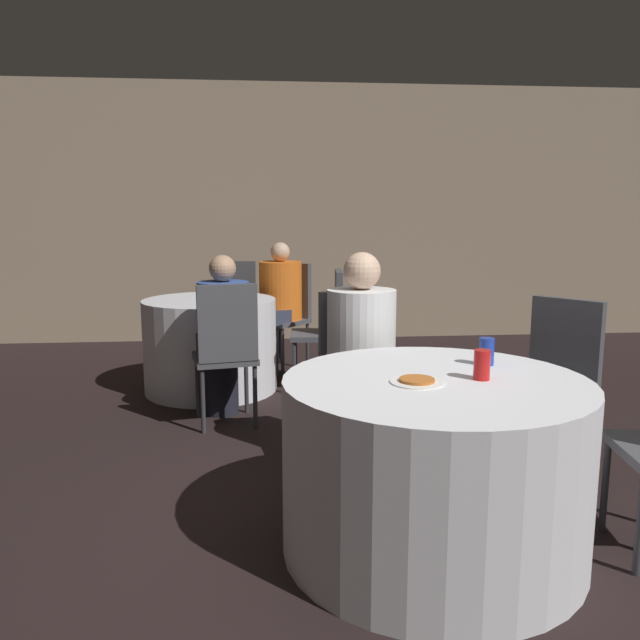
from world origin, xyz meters
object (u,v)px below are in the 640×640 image
object	(u,v)px
chair_far_northeast	(288,306)
person_orange_shirt	(276,305)
chair_near_north	(355,361)
person_white_shirt	(364,358)
table_far	(210,345)
chair_near_northeast	(556,374)
person_blue_shirt	(223,337)
soda_can_blue	(487,352)
pizza_plate_near	(417,381)
table_near	(433,465)
soda_can_red	(482,365)
chair_far_south	(226,343)
chair_far_east	(328,320)
chair_far_north	(234,303)

from	to	relation	value
chair_far_northeast	person_orange_shirt	distance (m)	0.16
chair_near_north	person_white_shirt	size ratio (longest dim) A/B	0.80
chair_far_northeast	person_orange_shirt	world-z (taller)	person_orange_shirt
table_far	chair_near_northeast	distance (m)	2.72
person_blue_shirt	soda_can_blue	distance (m)	2.02
chair_near_northeast	person_white_shirt	world-z (taller)	person_white_shirt
person_orange_shirt	soda_can_blue	size ratio (longest dim) A/B	9.46
person_blue_shirt	chair_near_northeast	bearing A→B (deg)	-43.48
soda_can_blue	pizza_plate_near	bearing A→B (deg)	-144.94
chair_near_north	table_far	bearing A→B (deg)	-67.57
chair_near_north	table_near	bearing A→B (deg)	90.00
pizza_plate_near	soda_can_red	xyz separation A→B (m)	(0.27, 0.03, 0.05)
person_white_shirt	chair_far_south	bearing A→B (deg)	-52.70
chair_near_northeast	person_blue_shirt	size ratio (longest dim) A/B	0.85
chair_near_north	person_orange_shirt	distance (m)	2.11
table_far	person_blue_shirt	bearing A→B (deg)	-78.75
table_far	soda_can_blue	distance (m)	2.75
person_orange_shirt	chair_near_north	bearing A→B (deg)	144.66
chair_near_north	chair_far_south	bearing A→B (deg)	-46.97
table_near	chair_far_south	xyz separation A→B (m)	(-0.94, 1.61, 0.20)
chair_far_south	chair_far_northeast	size ratio (longest dim) A/B	1.00
table_near	table_far	size ratio (longest dim) A/B	1.20
chair_far_south	chair_far_east	distance (m)	1.13
chair_near_northeast	chair_near_north	xyz separation A→B (m)	(-1.00, 0.39, 0.00)
chair_near_north	chair_far_east	bearing A→B (deg)	-99.45
chair_far_northeast	pizza_plate_near	size ratio (longest dim) A/B	4.48
chair_near_northeast	person_blue_shirt	bearing A→B (deg)	20.08
person_orange_shirt	person_blue_shirt	bearing A→B (deg)	117.19
pizza_plate_near	person_blue_shirt	bearing A→B (deg)	115.78
table_near	soda_can_red	bearing A→B (deg)	-7.95
chair_far_east	person_white_shirt	size ratio (longest dim) A/B	0.80
chair_far_north	soda_can_red	xyz separation A→B (m)	(1.15, -3.48, 0.23)
chair_far_north	person_white_shirt	world-z (taller)	person_white_shirt
table_far	chair_far_east	bearing A→B (deg)	-4.72
soda_can_blue	chair_far_south	bearing A→B (deg)	131.36
chair_far_east	chair_far_north	size ratio (longest dim) A/B	1.00
chair_near_northeast	person_orange_shirt	size ratio (longest dim) A/B	0.83
chair_far_north	chair_far_northeast	xyz separation A→B (m)	(0.49, -0.25, 0.00)
person_white_shirt	person_orange_shirt	distance (m)	2.27
chair_far_east	chair_near_northeast	bearing A→B (deg)	-146.11
table_far	chair_far_north	distance (m)	0.96
chair_near_north	person_blue_shirt	distance (m)	1.09
table_near	chair_far_northeast	xyz separation A→B (m)	(-0.48, 3.21, 0.20)
soda_can_blue	table_far	bearing A→B (deg)	121.33
chair_near_north	person_orange_shirt	xyz separation A→B (m)	(-0.41, 2.07, 0.03)
pizza_plate_near	soda_can_red	bearing A→B (deg)	5.38
chair_far_north	person_orange_shirt	bearing A→B (deg)	146.13
table_near	person_orange_shirt	size ratio (longest dim) A/B	1.09
chair_far_north	soda_can_blue	distance (m)	3.49
chair_near_northeast	chair_near_north	world-z (taller)	same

